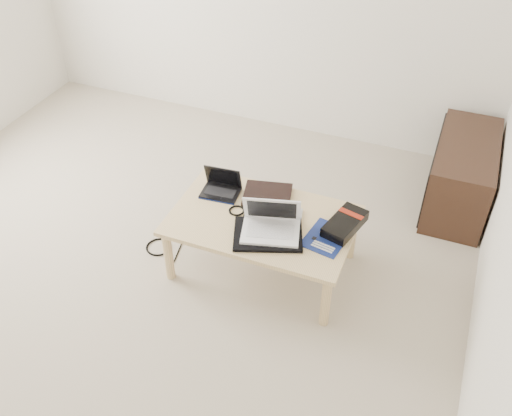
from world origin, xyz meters
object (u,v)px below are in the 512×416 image
at_px(coffee_table, 262,225).
at_px(white_laptop, 271,224).
at_px(netbook, 221,188).
at_px(media_cabinet, 460,174).
at_px(gpu_box, 345,224).

height_order(coffee_table, white_laptop, white_laptop).
relative_size(netbook, white_laptop, 0.66).
distance_m(coffee_table, netbook, 0.38).
distance_m(media_cabinet, white_laptop, 1.59).
distance_m(white_laptop, gpu_box, 0.44).
bearing_deg(coffee_table, white_laptop, -47.25).
xyz_separation_m(coffee_table, gpu_box, (0.48, 0.10, 0.08)).
relative_size(coffee_table, media_cabinet, 1.22).
bearing_deg(gpu_box, white_laptop, -153.07).
relative_size(coffee_table, white_laptop, 2.88).
bearing_deg(media_cabinet, netbook, -144.96).
height_order(coffee_table, media_cabinet, media_cabinet).
height_order(white_laptop, gpu_box, white_laptop).
relative_size(netbook, gpu_box, 0.74).
height_order(netbook, gpu_box, netbook).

